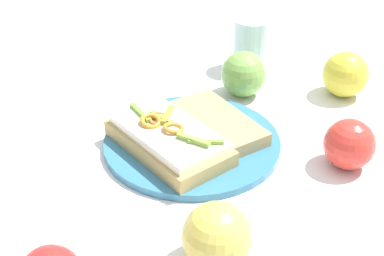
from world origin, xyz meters
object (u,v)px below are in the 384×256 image
plate (192,142)px  sandwich (169,139)px  apple_3 (243,74)px  apple_4 (217,236)px  apple_2 (349,144)px  apple_0 (345,74)px  bread_slice_side (214,124)px  drinking_glass (251,44)px

plate → sandwich: sandwich is taller
plate → apple_3: apple_3 is taller
apple_4 → sandwich: bearing=-21.0°
sandwich → apple_2: 0.26m
sandwich → apple_3: size_ratio=2.42×
plate → apple_0: apple_0 is taller
plate → apple_4: (-0.21, 0.12, 0.03)m
plate → bread_slice_side: bearing=-88.5°
bread_slice_side → apple_4: bearing=145.9°
apple_4 → plate: bearing=-30.5°
apple_3 → drinking_glass: (0.07, -0.08, 0.01)m
bread_slice_side → apple_2: bearing=-145.0°
bread_slice_side → apple_0: 0.27m
sandwich → apple_0: apple_0 is taller
apple_0 → apple_4: 0.46m
apple_2 → apple_3: size_ratio=0.92×
apple_4 → apple_3: bearing=-46.0°
bread_slice_side → drinking_glass: drinking_glass is taller
apple_2 → apple_4: bearing=96.8°
sandwich → apple_4: size_ratio=2.40×
apple_0 → apple_3: same height
apple_0 → drinking_glass: size_ratio=0.81×
sandwich → bread_slice_side: (0.00, -0.09, -0.01)m
apple_0 → bread_slice_side: bearing=82.6°
sandwich → drinking_glass: (0.15, -0.29, 0.02)m
sandwich → apple_0: 0.35m
apple_0 → apple_2: bearing=131.0°
apple_2 → plate: bearing=40.1°
apple_0 → drinking_glass: bearing=17.9°
drinking_glass → apple_2: bearing=162.0°
bread_slice_side → apple_0: bearing=-93.1°
bread_slice_side → apple_3: bearing=-55.5°
plate → sandwich: size_ratio=1.39×
apple_2 → apple_4: 0.27m
sandwich → apple_4: bearing=157.5°
sandwich → drinking_glass: size_ratio=1.96×
apple_3 → apple_4: size_ratio=0.99×
apple_0 → plate: bearing=83.8°
plate → apple_2: apple_2 is taller
bread_slice_side → plate: bearing=95.8°
apple_4 → drinking_glass: size_ratio=0.81×
apple_3 → drinking_glass: drinking_glass is taller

